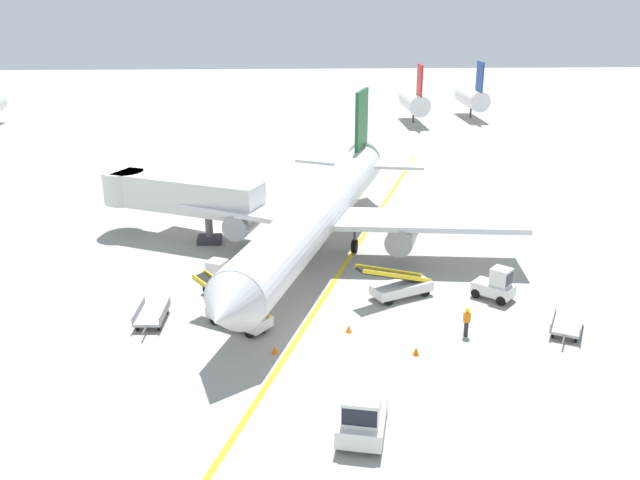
{
  "coord_description": "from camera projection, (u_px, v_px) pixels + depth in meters",
  "views": [
    {
      "loc": [
        -2.32,
        -32.13,
        17.31
      ],
      "look_at": [
        -0.31,
        8.71,
        2.5
      ],
      "focal_mm": 37.31,
      "sensor_mm": 36.0,
      "label": 1
    }
  ],
  "objects": [
    {
      "name": "baggage_tug_near_wing",
      "position": [
        496.0,
        285.0,
        40.48
      ],
      "size": [
        2.65,
        2.58,
        2.1
      ],
      "color": "silver",
      "rests_on": "ground"
    },
    {
      "name": "taxi_line_yellow",
      "position": [
        323.0,
        299.0,
        40.86
      ],
      "size": [
        25.44,
        76.04,
        0.01
      ],
      "primitive_type": "cube",
      "rotation": [
        0.0,
        0.0,
        -0.32
      ],
      "color": "yellow",
      "rests_on": "ground"
    },
    {
      "name": "baggage_cart_empty_trailing",
      "position": [
        567.0,
        324.0,
        36.64
      ],
      "size": [
        2.66,
        3.71,
        0.94
      ],
      "color": "#A5A5A8",
      "rests_on": "ground"
    },
    {
      "name": "jet_bridge",
      "position": [
        171.0,
        193.0,
        50.22
      ],
      "size": [
        12.75,
        7.73,
        4.85
      ],
      "color": "silver",
      "rests_on": "ground"
    },
    {
      "name": "safety_cone_nose_right",
      "position": [
        349.0,
        329.0,
        36.66
      ],
      "size": [
        0.36,
        0.36,
        0.44
      ],
      "primitive_type": "cone",
      "color": "orange",
      "rests_on": "ground"
    },
    {
      "name": "safety_cone_wingtip_left",
      "position": [
        416.0,
        351.0,
        34.3
      ],
      "size": [
        0.36,
        0.36,
        0.44
      ],
      "primitive_type": "cone",
      "color": "orange",
      "rests_on": "ground"
    },
    {
      "name": "distant_aircraft_mid_right",
      "position": [
        414.0,
        101.0,
        98.09
      ],
      "size": [
        3.0,
        10.1,
        8.8
      ],
      "color": "silver",
      "rests_on": "ground"
    },
    {
      "name": "distant_aircraft_far_right",
      "position": [
        472.0,
        97.0,
        102.4
      ],
      "size": [
        3.0,
        10.1,
        8.8
      ],
      "color": "silver",
      "rests_on": "ground"
    },
    {
      "name": "safety_cone_wingtip_right",
      "position": [
        277.0,
        293.0,
        41.18
      ],
      "size": [
        0.36,
        0.36,
        0.44
      ],
      "primitive_type": "cone",
      "color": "orange",
      "rests_on": "ground"
    },
    {
      "name": "belt_loader_aft_hold",
      "position": [
        400.0,
        286.0,
        40.81
      ],
      "size": [
        5.07,
        3.22,
        2.59
      ],
      "color": "silver",
      "rests_on": "ground"
    },
    {
      "name": "belt_loader_forward_hold",
      "position": [
        237.0,
        313.0,
        37.2
      ],
      "size": [
        4.68,
        4.1,
        2.59
      ],
      "color": "silver",
      "rests_on": "ground"
    },
    {
      "name": "baggage_cart_loaded",
      "position": [
        152.0,
        315.0,
        37.75
      ],
      "size": [
        1.67,
        3.79,
        0.94
      ],
      "color": "#A5A5A8",
      "rests_on": "ground"
    },
    {
      "name": "ground_plane",
      "position": [
        334.0,
        337.0,
        36.18
      ],
      "size": [
        300.0,
        300.0,
        0.0
      ],
      "primitive_type": "plane",
      "color": "#9E9B93"
    },
    {
      "name": "safety_cone_nose_left",
      "position": [
        275.0,
        350.0,
        34.47
      ],
      "size": [
        0.36,
        0.36,
        0.44
      ],
      "primitive_type": "cone",
      "color": "orange",
      "rests_on": "ground"
    },
    {
      "name": "airliner",
      "position": [
        320.0,
        211.0,
        46.49
      ],
      "size": [
        27.64,
        34.42,
        10.1
      ],
      "color": "silver",
      "rests_on": "ground"
    },
    {
      "name": "baggage_tug_by_cargo_door",
      "position": [
        221.0,
        279.0,
        41.43
      ],
      "size": [
        2.73,
        2.22,
        2.1
      ],
      "color": "silver",
      "rests_on": "ground"
    },
    {
      "name": "ground_crew_marshaller",
      "position": [
        467.0,
        321.0,
        36.02
      ],
      "size": [
        0.36,
        0.24,
        1.7
      ],
      "color": "#26262D",
      "rests_on": "ground"
    },
    {
      "name": "pushback_tug",
      "position": [
        362.0,
        414.0,
        27.77
      ],
      "size": [
        2.64,
        3.93,
        2.2
      ],
      "color": "silver",
      "rests_on": "ground"
    }
  ]
}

